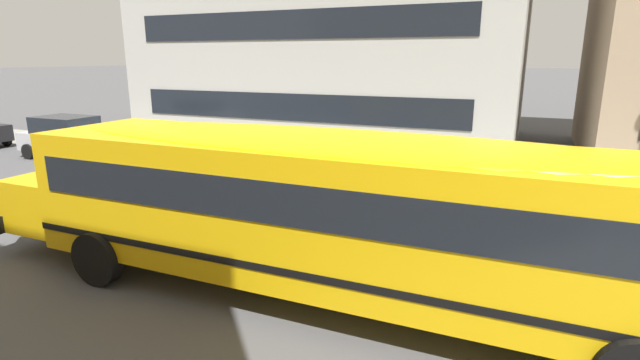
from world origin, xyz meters
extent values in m
plane|color=#4C4C4F|center=(0.00, 0.00, 0.00)|extent=(400.00, 400.00, 0.00)
cube|color=gray|center=(0.00, 7.44, 0.01)|extent=(120.00, 3.00, 0.01)
cube|color=silver|center=(0.00, 0.00, 0.00)|extent=(110.00, 0.16, 0.01)
cube|color=yellow|center=(-1.22, -1.74, 1.53)|extent=(10.55, 2.43, 2.11)
cube|color=yellow|center=(-7.27, -1.76, 1.01)|extent=(1.54, 2.02, 1.05)
cube|color=black|center=(-8.03, -1.76, 0.65)|extent=(0.20, 2.40, 0.35)
cube|color=black|center=(-1.22, -1.74, 1.91)|extent=(9.92, 2.46, 0.61)
cube|color=black|center=(-1.22, -1.74, 0.91)|extent=(10.57, 2.46, 0.12)
ellipsoid|color=yellow|center=(-1.22, -1.74, 2.59)|extent=(10.13, 2.23, 0.35)
cylinder|color=red|center=(-4.60, -0.38, 1.43)|extent=(0.42, 0.42, 0.03)
cylinder|color=black|center=(-5.23, -2.95, 0.48)|extent=(0.96, 0.27, 0.96)
cylinder|color=black|center=(-5.24, -0.55, 0.48)|extent=(0.96, 0.27, 0.96)
cylinder|color=black|center=(2.78, -0.53, 0.48)|extent=(0.96, 0.27, 0.96)
cube|color=#B7BABF|center=(-15.18, 4.68, 0.65)|extent=(3.91, 1.73, 0.70)
cube|color=black|center=(-15.33, 4.68, 1.32)|extent=(2.21, 1.57, 0.64)
cylinder|color=black|center=(-13.88, 5.54, 0.30)|extent=(0.60, 0.18, 0.60)
cylinder|color=black|center=(-13.87, 3.84, 0.30)|extent=(0.60, 0.18, 0.60)
cylinder|color=black|center=(-16.48, 5.52, 0.30)|extent=(0.60, 0.18, 0.60)
cylinder|color=black|center=(-16.47, 3.82, 0.30)|extent=(0.60, 0.18, 0.60)
cylinder|color=black|center=(-20.16, 5.41, 0.30)|extent=(0.61, 0.21, 0.60)
cube|color=black|center=(-7.57, 8.92, 1.92)|extent=(14.38, 0.04, 1.10)
cube|color=black|center=(-7.57, 8.92, 5.12)|extent=(14.38, 0.04, 1.10)
camera|label=1|loc=(1.40, -8.44, 3.86)|focal=26.81mm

